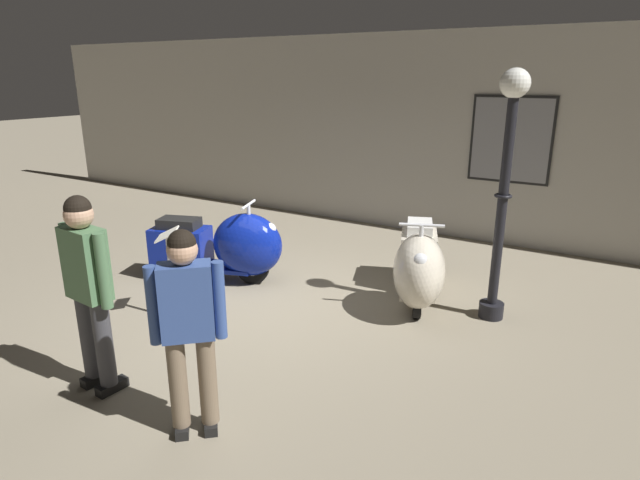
% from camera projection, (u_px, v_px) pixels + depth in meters
% --- Properties ---
extents(ground_plane, '(60.00, 60.00, 0.00)m').
position_uv_depth(ground_plane, '(265.00, 306.00, 6.46)').
color(ground_plane, gray).
extents(showroom_back_wall, '(18.00, 0.24, 3.41)m').
position_uv_depth(showroom_back_wall, '(405.00, 134.00, 9.34)').
color(showroom_back_wall, '#ADA89E').
rests_on(showroom_back_wall, ground).
extents(scooter_0, '(1.89, 1.09, 1.11)m').
position_uv_depth(scooter_0, '(227.00, 246.00, 7.10)').
color(scooter_0, black).
rests_on(scooter_0, ground).
extents(scooter_1, '(1.16, 1.91, 1.13)m').
position_uv_depth(scooter_1, '(419.00, 265.00, 6.37)').
color(scooter_1, black).
rests_on(scooter_1, ground).
extents(lamppost, '(0.31, 0.31, 2.78)m').
position_uv_depth(lamppost, '(505.00, 180.00, 5.70)').
color(lamppost, black).
rests_on(lamppost, ground).
extents(visitor_0, '(0.60, 0.31, 1.78)m').
position_uv_depth(visitor_0, '(88.00, 282.00, 4.48)').
color(visitor_0, black).
rests_on(visitor_0, ground).
extents(visitor_1, '(0.44, 0.43, 1.67)m').
position_uv_depth(visitor_1, '(188.00, 320.00, 3.92)').
color(visitor_1, black).
rests_on(visitor_1, ground).
extents(info_stanchion, '(0.37, 0.39, 1.08)m').
position_uv_depth(info_stanchion, '(171.00, 282.00, 6.01)').
color(info_stanchion, '#333338').
rests_on(info_stanchion, ground).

